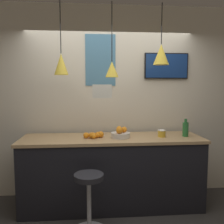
{
  "coord_description": "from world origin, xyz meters",
  "views": [
    {
      "loc": [
        -0.3,
        -2.58,
        1.7
      ],
      "look_at": [
        0.0,
        0.8,
        1.34
      ],
      "focal_mm": 40.0,
      "sensor_mm": 36.0,
      "label": 1
    }
  ],
  "objects_px": {
    "bar_stool": "(89,196)",
    "mounted_tv": "(166,66)",
    "fruit_bowl": "(120,133)",
    "spread_jar": "(162,133)",
    "juice_bottle": "(185,129)"
  },
  "relations": [
    {
      "from": "bar_stool",
      "to": "mounted_tv",
      "type": "relative_size",
      "value": 1.03
    },
    {
      "from": "fruit_bowl",
      "to": "juice_bottle",
      "type": "distance_m",
      "value": 0.92
    },
    {
      "from": "fruit_bowl",
      "to": "bar_stool",
      "type": "bearing_deg",
      "value": -126.08
    },
    {
      "from": "bar_stool",
      "to": "fruit_bowl",
      "type": "relative_size",
      "value": 2.71
    },
    {
      "from": "bar_stool",
      "to": "fruit_bowl",
      "type": "height_order",
      "value": "fruit_bowl"
    },
    {
      "from": "spread_jar",
      "to": "mounted_tv",
      "type": "bearing_deg",
      "value": 68.14
    },
    {
      "from": "juice_bottle",
      "to": "mounted_tv",
      "type": "relative_size",
      "value": 0.37
    },
    {
      "from": "bar_stool",
      "to": "mounted_tv",
      "type": "bearing_deg",
      "value": 41.55
    },
    {
      "from": "spread_jar",
      "to": "bar_stool",
      "type": "bearing_deg",
      "value": -149.59
    },
    {
      "from": "fruit_bowl",
      "to": "juice_bottle",
      "type": "xyz_separation_m",
      "value": [
        0.92,
        0.0,
        0.05
      ]
    },
    {
      "from": "mounted_tv",
      "to": "bar_stool",
      "type": "bearing_deg",
      "value": -138.45
    },
    {
      "from": "juice_bottle",
      "to": "spread_jar",
      "type": "xyz_separation_m",
      "value": [
        -0.34,
        -0.0,
        -0.06
      ]
    },
    {
      "from": "fruit_bowl",
      "to": "juice_bottle",
      "type": "relative_size",
      "value": 1.04
    },
    {
      "from": "fruit_bowl",
      "to": "spread_jar",
      "type": "xyz_separation_m",
      "value": [
        0.58,
        0.0,
        -0.01
      ]
    },
    {
      "from": "fruit_bowl",
      "to": "spread_jar",
      "type": "distance_m",
      "value": 0.58
    }
  ]
}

